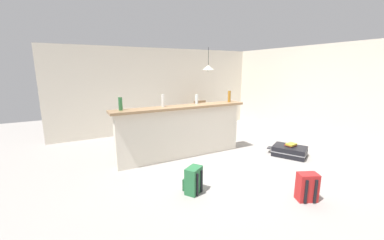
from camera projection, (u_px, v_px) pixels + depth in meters
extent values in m
cube|color=gray|center=(220.00, 162.00, 5.02)|extent=(13.00, 13.00, 0.05)
cube|color=silver|center=(164.00, 90.00, 7.38)|extent=(6.60, 0.10, 2.50)
cube|color=silver|center=(308.00, 93.00, 6.42)|extent=(0.10, 6.00, 2.50)
cube|color=silver|center=(182.00, 133.00, 5.12)|extent=(2.80, 0.20, 1.09)
cube|color=#93704C|center=(182.00, 107.00, 5.00)|extent=(2.96, 0.40, 0.05)
cylinder|color=#2D6B38|center=(120.00, 104.00, 4.44)|extent=(0.07, 0.07, 0.25)
cylinder|color=silver|center=(163.00, 101.00, 4.85)|extent=(0.06, 0.06, 0.26)
cylinder|color=silver|center=(197.00, 99.00, 5.25)|extent=(0.07, 0.07, 0.21)
cylinder|color=#9E661E|center=(229.00, 96.00, 5.54)|extent=(0.07, 0.07, 0.26)
cube|color=#332319|center=(207.00, 109.00, 7.07)|extent=(1.10, 0.80, 0.04)
cylinder|color=#332319|center=(198.00, 126.00, 6.63)|extent=(0.06, 0.06, 0.70)
cylinder|color=#332319|center=(227.00, 122.00, 7.08)|extent=(0.06, 0.06, 0.70)
cylinder|color=#332319|center=(187.00, 121.00, 7.21)|extent=(0.06, 0.06, 0.70)
cylinder|color=#332319|center=(214.00, 118.00, 7.67)|extent=(0.06, 0.06, 0.70)
cube|color=#9E754C|center=(215.00, 123.00, 6.58)|extent=(0.45, 0.45, 0.04)
cube|color=#9E754C|center=(211.00, 113.00, 6.66)|extent=(0.40, 0.10, 0.48)
cylinder|color=#9E754C|center=(214.00, 133.00, 6.41)|extent=(0.04, 0.04, 0.41)
cylinder|color=#9E754C|center=(223.00, 131.00, 6.59)|extent=(0.04, 0.04, 0.41)
cylinder|color=#9E754C|center=(207.00, 131.00, 6.66)|extent=(0.04, 0.04, 0.41)
cylinder|color=#9E754C|center=(215.00, 129.00, 6.84)|extent=(0.04, 0.04, 0.41)
cube|color=#9E754C|center=(197.00, 115.00, 7.66)|extent=(0.42, 0.42, 0.04)
cube|color=#9E754C|center=(200.00, 108.00, 7.45)|extent=(0.40, 0.05, 0.48)
cylinder|color=#9E754C|center=(199.00, 121.00, 7.92)|extent=(0.04, 0.04, 0.41)
cylinder|color=#9E754C|center=(190.00, 122.00, 7.78)|extent=(0.04, 0.04, 0.41)
cylinder|color=#9E754C|center=(204.00, 123.00, 7.64)|extent=(0.04, 0.04, 0.41)
cylinder|color=#9E754C|center=(195.00, 124.00, 7.50)|extent=(0.04, 0.04, 0.41)
cylinder|color=black|center=(208.00, 57.00, 6.86)|extent=(0.01, 0.01, 0.52)
cone|color=white|center=(208.00, 68.00, 6.92)|extent=(0.34, 0.34, 0.14)
sphere|color=white|center=(208.00, 70.00, 6.94)|extent=(0.07, 0.07, 0.07)
cube|color=black|center=(290.00, 151.00, 5.29)|extent=(0.75, 0.83, 0.22)
cube|color=gray|center=(290.00, 151.00, 5.29)|extent=(0.76, 0.84, 0.02)
cube|color=#2D2D33|center=(271.00, 148.00, 5.51)|extent=(0.23, 0.21, 0.02)
cube|color=red|center=(307.00, 187.00, 3.48)|extent=(0.33, 0.28, 0.42)
cube|color=maroon|center=(303.00, 188.00, 3.61)|extent=(0.23, 0.14, 0.19)
cube|color=black|center=(316.00, 192.00, 3.40)|extent=(0.04, 0.04, 0.36)
cube|color=black|center=(306.00, 192.00, 3.39)|extent=(0.04, 0.04, 0.36)
cube|color=#286B3D|center=(194.00, 180.00, 3.70)|extent=(0.33, 0.30, 0.42)
cube|color=#205530|center=(188.00, 183.00, 3.76)|extent=(0.22, 0.17, 0.19)
cube|color=black|center=(201.00, 181.00, 3.71)|extent=(0.04, 0.04, 0.36)
cube|color=black|center=(197.00, 185.00, 3.59)|extent=(0.04, 0.04, 0.36)
cube|color=#AD2D2D|center=(291.00, 145.00, 5.30)|extent=(0.22, 0.16, 0.03)
cube|color=gold|center=(291.00, 144.00, 5.27)|extent=(0.24, 0.19, 0.04)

